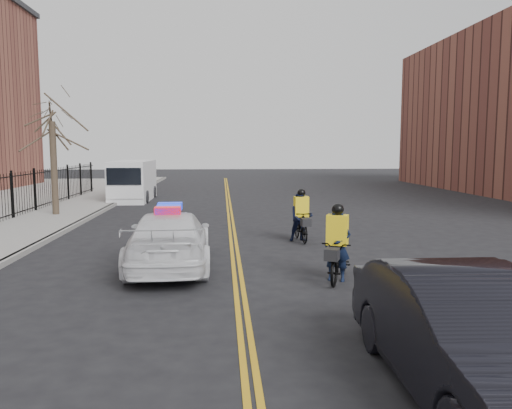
{
  "coord_description": "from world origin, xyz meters",
  "views": [
    {
      "loc": [
        -0.36,
        -12.12,
        3.01
      ],
      "look_at": [
        0.68,
        2.97,
        1.3
      ],
      "focal_mm": 35.0,
      "sensor_mm": 36.0,
      "label": 1
    }
  ],
  "objects_px": {
    "dark_sedan": "(468,336)",
    "police_cruiser": "(170,239)",
    "cargo_van": "(133,181)",
    "cyclist_near": "(337,254)",
    "cyclist_far": "(301,221)"
  },
  "relations": [
    {
      "from": "dark_sedan",
      "to": "police_cruiser",
      "type": "bearing_deg",
      "value": 121.82
    },
    {
      "from": "cargo_van",
      "to": "police_cruiser",
      "type": "bearing_deg",
      "value": -77.22
    },
    {
      "from": "dark_sedan",
      "to": "cyclist_near",
      "type": "xyz_separation_m",
      "value": [
        -0.33,
        5.42,
        -0.15
      ]
    },
    {
      "from": "cargo_van",
      "to": "cyclist_far",
      "type": "xyz_separation_m",
      "value": [
        7.69,
        -13.27,
        -0.44
      ]
    },
    {
      "from": "cyclist_near",
      "to": "cyclist_far",
      "type": "relative_size",
      "value": 1.1
    },
    {
      "from": "cyclist_far",
      "to": "cargo_van",
      "type": "bearing_deg",
      "value": 115.34
    },
    {
      "from": "cargo_van",
      "to": "cyclist_far",
      "type": "bearing_deg",
      "value": -60.07
    },
    {
      "from": "cyclist_near",
      "to": "cyclist_far",
      "type": "bearing_deg",
      "value": 113.43
    },
    {
      "from": "police_cruiser",
      "to": "cyclist_far",
      "type": "height_order",
      "value": "cyclist_far"
    },
    {
      "from": "police_cruiser",
      "to": "dark_sedan",
      "type": "xyz_separation_m",
      "value": [
        4.26,
        -6.95,
        0.05
      ]
    },
    {
      "from": "dark_sedan",
      "to": "cargo_van",
      "type": "height_order",
      "value": "cargo_van"
    },
    {
      "from": "cyclist_near",
      "to": "cyclist_far",
      "type": "distance_m",
      "value": 4.85
    },
    {
      "from": "police_cruiser",
      "to": "cyclist_far",
      "type": "bearing_deg",
      "value": -141.93
    },
    {
      "from": "cargo_van",
      "to": "cyclist_near",
      "type": "xyz_separation_m",
      "value": [
        7.74,
        -18.12,
        -0.5
      ]
    },
    {
      "from": "police_cruiser",
      "to": "cargo_van",
      "type": "height_order",
      "value": "cargo_van"
    }
  ]
}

